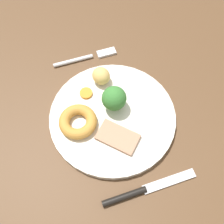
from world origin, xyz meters
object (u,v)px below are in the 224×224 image
object	(u,v)px
knife	(141,191)
fork	(87,57)
meat_slice_main	(118,137)
roast_potato_left	(100,76)
carrot_coin_front	(86,93)
dinner_plate	(112,116)
broccoli_floret	(114,99)
yorkshire_pudding	(78,122)

from	to	relation	value
knife	fork	bearing A→B (deg)	91.16
knife	meat_slice_main	bearing A→B (deg)	93.99
knife	roast_potato_left	bearing A→B (deg)	89.78
roast_potato_left	carrot_coin_front	distance (cm)	4.78
dinner_plate	fork	bearing A→B (deg)	177.45
dinner_plate	broccoli_floret	bearing A→B (deg)	144.71
fork	yorkshire_pudding	bearing A→B (deg)	-111.07
fork	dinner_plate	bearing A→B (deg)	-87.65
meat_slice_main	fork	world-z (taller)	meat_slice_main
roast_potato_left	knife	bearing A→B (deg)	-4.58
dinner_plate	carrot_coin_front	distance (cm)	7.57
meat_slice_main	broccoli_floret	xyz separation A→B (cm)	(-6.91, 2.16, 2.81)
roast_potato_left	meat_slice_main	bearing A→B (deg)	-7.87
meat_slice_main	yorkshire_pudding	bearing A→B (deg)	-134.09
meat_slice_main	broccoli_floret	world-z (taller)	broccoli_floret
meat_slice_main	roast_potato_left	bearing A→B (deg)	172.13
carrot_coin_front	knife	bearing A→B (deg)	5.16
carrot_coin_front	fork	xyz separation A→B (cm)	(-10.17, 3.96, -1.31)
roast_potato_left	fork	world-z (taller)	roast_potato_left
yorkshire_pudding	broccoli_floret	size ratio (longest dim) A/B	1.33
meat_slice_main	knife	xyz separation A→B (cm)	(11.06, -0.07, -1.35)
dinner_plate	broccoli_floret	size ratio (longest dim) A/B	4.54
meat_slice_main	fork	size ratio (longest dim) A/B	0.53
dinner_plate	roast_potato_left	size ratio (longest dim) A/B	6.40
dinner_plate	roast_potato_left	world-z (taller)	roast_potato_left
yorkshire_pudding	fork	bearing A→B (deg)	154.03
yorkshire_pudding	fork	xyz separation A→B (cm)	(-16.31, 7.95, -2.12)
carrot_coin_front	fork	bearing A→B (deg)	158.74
fork	roast_potato_left	bearing A→B (deg)	-84.09
broccoli_floret	fork	world-z (taller)	broccoli_floret
broccoli_floret	meat_slice_main	bearing A→B (deg)	-17.37
dinner_plate	knife	size ratio (longest dim) A/B	1.42
meat_slice_main	knife	world-z (taller)	meat_slice_main
broccoli_floret	knife	bearing A→B (deg)	-7.08
fork	knife	bearing A→B (deg)	-88.29
broccoli_floret	carrot_coin_front	bearing A→B (deg)	-140.22
carrot_coin_front	knife	distance (cm)	23.30
fork	meat_slice_main	bearing A→B (deg)	-89.70
fork	carrot_coin_front	bearing A→B (deg)	-106.36
roast_potato_left	fork	size ratio (longest dim) A/B	0.27
roast_potato_left	carrot_coin_front	world-z (taller)	roast_potato_left
broccoli_floret	dinner_plate	bearing A→B (deg)	-35.29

